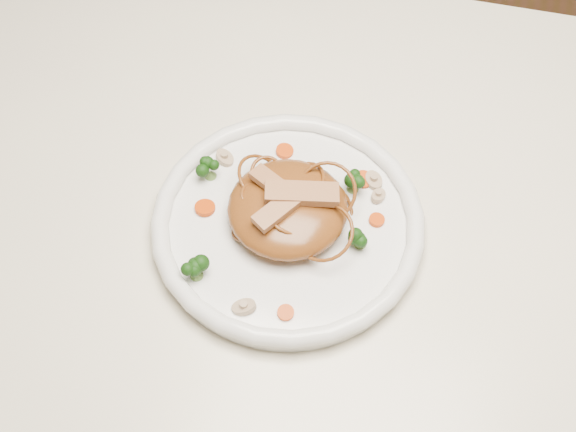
# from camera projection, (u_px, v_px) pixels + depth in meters

# --- Properties ---
(table) EXTENTS (1.20, 0.80, 0.75)m
(table) POSITION_uv_depth(u_px,v_px,m) (367.00, 277.00, 0.94)
(table) COLOR beige
(table) RESTS_ON ground
(plate) EXTENTS (0.34, 0.34, 0.02)m
(plate) POSITION_uv_depth(u_px,v_px,m) (288.00, 227.00, 0.85)
(plate) COLOR white
(plate) RESTS_ON table
(noodle_mound) EXTENTS (0.15, 0.15, 0.04)m
(noodle_mound) POSITION_uv_depth(u_px,v_px,m) (288.00, 208.00, 0.83)
(noodle_mound) COLOR brown
(noodle_mound) RESTS_ON plate
(chicken_a) EXTENTS (0.08, 0.04, 0.01)m
(chicken_a) POSITION_uv_depth(u_px,v_px,m) (302.00, 193.00, 0.81)
(chicken_a) COLOR tan
(chicken_a) RESTS_ON noodle_mound
(chicken_b) EXTENTS (0.06, 0.05, 0.01)m
(chicken_b) POSITION_uv_depth(u_px,v_px,m) (275.00, 185.00, 0.82)
(chicken_b) COLOR tan
(chicken_b) RESTS_ON noodle_mound
(chicken_c) EXTENTS (0.05, 0.06, 0.01)m
(chicken_c) POSITION_uv_depth(u_px,v_px,m) (281.00, 207.00, 0.80)
(chicken_c) COLOR tan
(chicken_c) RESTS_ON noodle_mound
(broccoli_0) EXTENTS (0.04, 0.04, 0.03)m
(broccoli_0) POSITION_uv_depth(u_px,v_px,m) (354.00, 180.00, 0.86)
(broccoli_0) COLOR #13420D
(broccoli_0) RESTS_ON plate
(broccoli_1) EXTENTS (0.04, 0.04, 0.03)m
(broccoli_1) POSITION_uv_depth(u_px,v_px,m) (209.00, 167.00, 0.87)
(broccoli_1) COLOR #13420D
(broccoli_1) RESTS_ON plate
(broccoli_2) EXTENTS (0.04, 0.04, 0.03)m
(broccoli_2) POSITION_uv_depth(u_px,v_px,m) (195.00, 268.00, 0.80)
(broccoli_2) COLOR #13420D
(broccoli_2) RESTS_ON plate
(broccoli_3) EXTENTS (0.03, 0.03, 0.03)m
(broccoli_3) POSITION_uv_depth(u_px,v_px,m) (361.00, 236.00, 0.82)
(broccoli_3) COLOR #13420D
(broccoli_3) RESTS_ON plate
(carrot_0) EXTENTS (0.02, 0.02, 0.00)m
(carrot_0) POSITION_uv_depth(u_px,v_px,m) (363.00, 179.00, 0.88)
(carrot_0) COLOR #E73C08
(carrot_0) RESTS_ON plate
(carrot_1) EXTENTS (0.03, 0.03, 0.00)m
(carrot_1) POSITION_uv_depth(u_px,v_px,m) (205.00, 208.00, 0.86)
(carrot_1) COLOR #E73C08
(carrot_1) RESTS_ON plate
(carrot_2) EXTENTS (0.02, 0.02, 0.00)m
(carrot_2) POSITION_uv_depth(u_px,v_px,m) (377.00, 220.00, 0.85)
(carrot_2) COLOR #E73C08
(carrot_2) RESTS_ON plate
(carrot_3) EXTENTS (0.02, 0.02, 0.00)m
(carrot_3) POSITION_uv_depth(u_px,v_px,m) (285.00, 151.00, 0.90)
(carrot_3) COLOR #E73C08
(carrot_3) RESTS_ON plate
(carrot_4) EXTENTS (0.02, 0.02, 0.00)m
(carrot_4) POSITION_uv_depth(u_px,v_px,m) (286.00, 313.00, 0.79)
(carrot_4) COLOR #E73C08
(carrot_4) RESTS_ON plate
(mushroom_0) EXTENTS (0.03, 0.03, 0.01)m
(mushroom_0) POSITION_uv_depth(u_px,v_px,m) (244.00, 307.00, 0.79)
(mushroom_0) COLOR #C7B595
(mushroom_0) RESTS_ON plate
(mushroom_1) EXTENTS (0.03, 0.03, 0.01)m
(mushroom_1) POSITION_uv_depth(u_px,v_px,m) (378.00, 196.00, 0.86)
(mushroom_1) COLOR #C7B595
(mushroom_1) RESTS_ON plate
(mushroom_2) EXTENTS (0.04, 0.04, 0.01)m
(mushroom_2) POSITION_uv_depth(u_px,v_px,m) (225.00, 158.00, 0.89)
(mushroom_2) COLOR #C7B595
(mushroom_2) RESTS_ON plate
(mushroom_3) EXTENTS (0.04, 0.04, 0.01)m
(mushroom_3) POSITION_uv_depth(u_px,v_px,m) (374.00, 180.00, 0.87)
(mushroom_3) COLOR #C7B595
(mushroom_3) RESTS_ON plate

